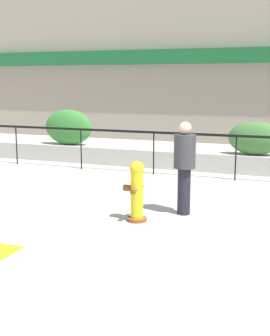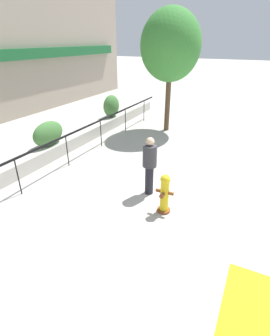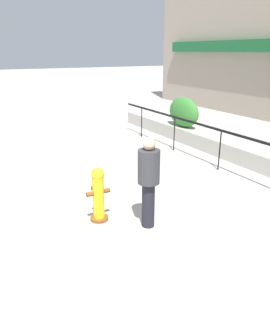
# 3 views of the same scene
# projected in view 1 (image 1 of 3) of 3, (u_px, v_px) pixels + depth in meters

# --- Properties ---
(ground_plane) EXTENTS (120.00, 120.00, 0.00)m
(ground_plane) POSITION_uv_depth(u_px,v_px,m) (183.00, 244.00, 7.16)
(ground_plane) COLOR #B2ADA3
(building_facade) EXTENTS (30.00, 1.36, 8.00)m
(building_facade) POSITION_uv_depth(u_px,v_px,m) (270.00, 38.00, 17.41)
(building_facade) COLOR gray
(building_facade) RESTS_ON ground
(planter_wall_low) EXTENTS (18.00, 0.70, 0.50)m
(planter_wall_low) POSITION_uv_depth(u_px,v_px,m) (242.00, 163.00, 12.62)
(planter_wall_low) COLOR #B7B2A8
(planter_wall_low) RESTS_ON ground
(fence_railing_segment) EXTENTS (15.00, 0.05, 1.15)m
(fence_railing_segment) POSITION_uv_depth(u_px,v_px,m) (236.00, 140.00, 11.47)
(fence_railing_segment) COLOR black
(fence_railing_segment) RESTS_ON ground
(hedge_bush_0) EXTENTS (1.57, 0.58, 1.08)m
(hedge_bush_0) POSITION_uv_depth(u_px,v_px,m) (68.00, 127.00, 14.34)
(hedge_bush_0) COLOR #387F33
(hedge_bush_0) RESTS_ON planter_wall_low
(hedge_bush_1) EXTENTS (1.41, 0.59, 0.89)m
(hedge_bush_1) POSITION_uv_depth(u_px,v_px,m) (255.00, 138.00, 12.38)
(hedge_bush_1) COLOR #427538
(hedge_bush_1) RESTS_ON planter_wall_low
(fire_hydrant) EXTENTS (0.43, 0.47, 1.08)m
(fire_hydrant) POSITION_uv_depth(u_px,v_px,m) (137.00, 191.00, 8.23)
(fire_hydrant) COLOR brown
(fire_hydrant) RESTS_ON ground
(pedestrian) EXTENTS (0.44, 0.44, 1.73)m
(pedestrian) POSITION_uv_depth(u_px,v_px,m) (185.00, 162.00, 8.58)
(pedestrian) COLOR black
(pedestrian) RESTS_ON ground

